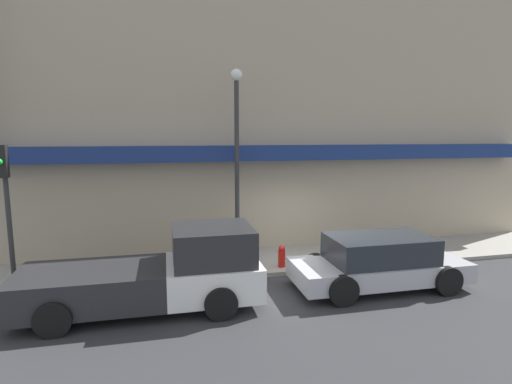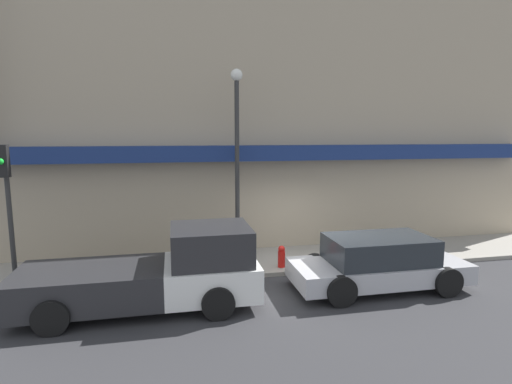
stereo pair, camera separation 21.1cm
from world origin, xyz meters
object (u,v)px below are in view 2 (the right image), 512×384
(street_lamp, at_px, (237,144))
(traffic_light, at_px, (6,191))
(fire_hydrant, at_px, (281,256))
(parked_car, at_px, (378,263))
(pickup_truck, at_px, (158,273))

(street_lamp, height_order, traffic_light, street_lamp)
(street_lamp, bearing_deg, fire_hydrant, -42.39)
(street_lamp, bearing_deg, parked_car, -40.57)
(parked_car, xyz_separation_m, traffic_light, (-9.35, 1.66, 1.96))
(parked_car, height_order, traffic_light, traffic_light)
(pickup_truck, bearing_deg, fire_hydrant, 25.83)
(traffic_light, bearing_deg, street_lamp, 10.96)
(traffic_light, bearing_deg, parked_car, -10.09)
(parked_car, distance_m, traffic_light, 9.69)
(street_lamp, distance_m, traffic_light, 6.25)
(pickup_truck, distance_m, street_lamp, 4.71)
(street_lamp, relative_size, traffic_light, 1.60)
(pickup_truck, relative_size, traffic_light, 1.49)
(traffic_light, bearing_deg, fire_hydrant, 0.97)
(fire_hydrant, xyz_separation_m, traffic_light, (-7.19, -0.12, 2.20))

